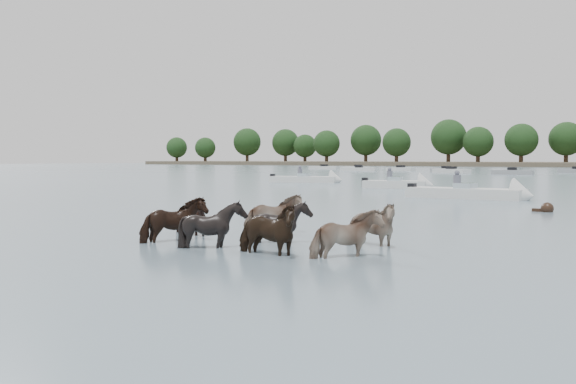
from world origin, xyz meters
The scene contains 8 objects.
ground centered at (0.00, 0.00, 0.00)m, with size 400.00×400.00×0.00m, color #4C5E6D.
shoreline centered at (-70.00, 150.00, 0.50)m, with size 160.00×30.00×1.00m, color #4C4233.
pony_herd centered at (0.96, 0.67, 0.36)m, with size 6.38×4.15×1.27m.
swimming_pony centered at (4.06, 13.15, 0.10)m, with size 0.72×0.44×0.44m.
motorboat_a centered at (-7.50, 26.80, 0.23)m, with size 4.64×2.67×1.92m.
motorboat_b centered at (-0.17, 19.08, 0.22)m, with size 6.01×1.62×1.92m.
motorboat_f centered at (-17.59, 31.73, 0.22)m, with size 5.89×3.26×1.92m.
treeline centered at (-66.91, 149.45, 6.66)m, with size 150.76×19.44×12.57m.
Camera 1 is at (9.52, -10.38, 1.87)m, focal length 39.94 mm.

